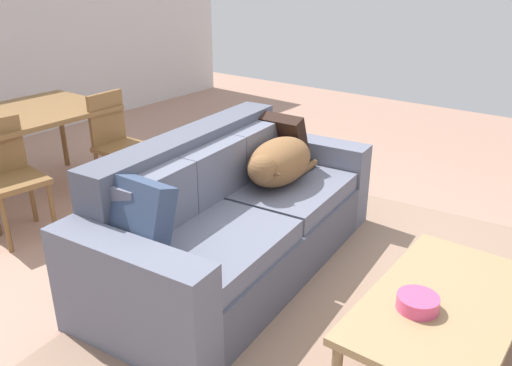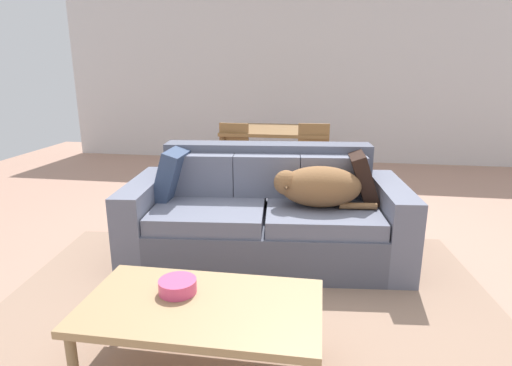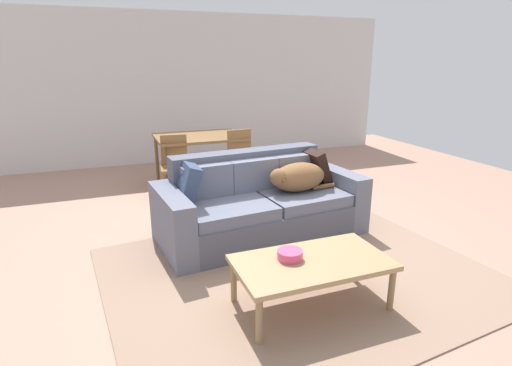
% 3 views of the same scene
% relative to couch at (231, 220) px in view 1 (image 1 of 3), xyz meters
% --- Properties ---
extents(ground_plane, '(10.00, 10.00, 0.00)m').
position_rel_couch_xyz_m(ground_plane, '(0.10, -0.16, -0.34)').
color(ground_plane, tan).
extents(area_rug, '(3.56, 2.98, 0.01)m').
position_rel_couch_xyz_m(area_rug, '(0.01, -0.96, -0.33)').
color(area_rug, '#987863').
rests_on(area_rug, ground).
extents(couch, '(2.28, 1.20, 0.89)m').
position_rel_couch_xyz_m(couch, '(0.00, 0.00, 0.00)').
color(couch, '#515564').
rests_on(couch, ground).
extents(dog_on_left_cushion, '(0.79, 0.42, 0.32)m').
position_rel_couch_xyz_m(dog_on_left_cushion, '(0.41, -0.09, 0.30)').
color(dog_on_left_cushion, brown).
rests_on(dog_on_left_cushion, couch).
extents(throw_pillow_by_left_arm, '(0.25, 0.42, 0.44)m').
position_rel_couch_xyz_m(throw_pillow_by_left_arm, '(-0.79, -0.01, 0.33)').
color(throw_pillow_by_left_arm, '#354564').
rests_on(throw_pillow_by_left_arm, couch).
extents(throw_pillow_by_right_arm, '(0.26, 0.42, 0.42)m').
position_rel_couch_xyz_m(throw_pillow_by_right_arm, '(0.77, 0.14, 0.33)').
color(throw_pillow_by_right_arm, black).
rests_on(throw_pillow_by_right_arm, couch).
extents(coffee_table, '(1.19, 0.66, 0.40)m').
position_rel_couch_xyz_m(coffee_table, '(-0.13, -1.46, 0.02)').
color(coffee_table, tan).
rests_on(coffee_table, ground).
extents(bowl_on_coffee_table, '(0.20, 0.20, 0.07)m').
position_rel_couch_xyz_m(bowl_on_coffee_table, '(-0.28, -1.37, 0.10)').
color(bowl_on_coffee_table, '#EA4C7F').
rests_on(bowl_on_coffee_table, coffee_table).
extents(dining_table, '(1.31, 0.99, 0.76)m').
position_rel_couch_xyz_m(dining_table, '(-0.15, 2.12, 0.36)').
color(dining_table, brown).
rests_on(dining_table, ground).
extents(dining_chair_near_left, '(0.44, 0.44, 0.88)m').
position_rel_couch_xyz_m(dining_chair_near_left, '(-0.63, 1.58, 0.16)').
color(dining_chair_near_left, brown).
rests_on(dining_chair_near_left, ground).
extents(dining_chair_near_right, '(0.42, 0.42, 0.90)m').
position_rel_couch_xyz_m(dining_chair_near_right, '(0.34, 1.56, 0.16)').
color(dining_chair_near_right, brown).
rests_on(dining_chair_near_right, ground).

